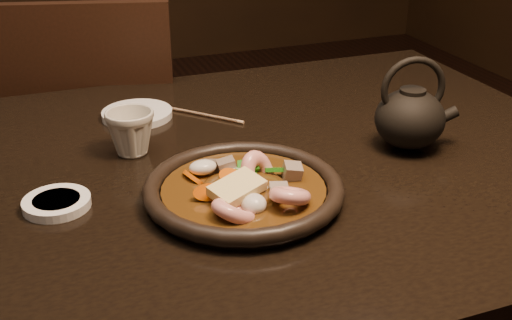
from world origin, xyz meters
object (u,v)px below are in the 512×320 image
object	(u,v)px
table	(133,222)
plate	(244,190)
tea_cup	(131,131)
chair	(96,161)
teapot	(411,116)

from	to	relation	value
table	plate	xyz separation A→B (m)	(0.14, -0.12, 0.09)
tea_cup	chair	bearing A→B (deg)	91.70
tea_cup	teapot	xyz separation A→B (m)	(0.44, -0.14, 0.02)
plate	teapot	xyz separation A→B (m)	(0.32, 0.07, 0.04)
table	chair	bearing A→B (deg)	89.15
chair	tea_cup	bearing A→B (deg)	106.72
table	chair	size ratio (longest dim) A/B	1.73
chair	tea_cup	world-z (taller)	chair
table	plate	distance (m)	0.21
table	teapot	world-z (taller)	teapot
chair	plate	size ratio (longest dim) A/B	3.19
table	tea_cup	xyz separation A→B (m)	(0.02, 0.09, 0.12)
chair	tea_cup	distance (m)	0.59
tea_cup	plate	bearing A→B (deg)	-60.31
chair	teapot	xyz separation A→B (m)	(0.45, -0.65, 0.31)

